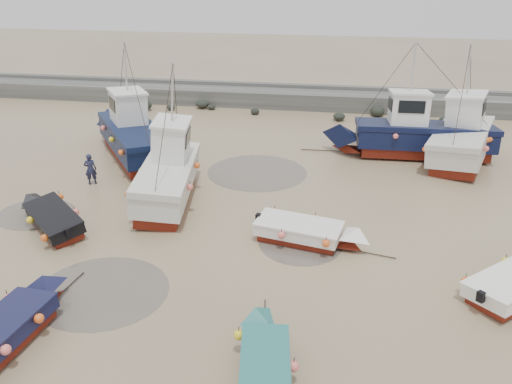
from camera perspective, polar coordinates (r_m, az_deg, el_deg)
ground at (r=18.85m, az=-6.86°, el=-8.31°), size 120.00×120.00×0.00m
seawall at (r=38.55m, az=1.91°, el=10.70°), size 60.00×4.92×1.50m
puddle_a at (r=18.21m, az=-17.16°, el=-10.75°), size 4.60×4.60×0.01m
puddle_b at (r=20.20m, az=5.12°, el=-5.69°), size 3.40×3.40×0.01m
puddle_c at (r=24.30m, az=-23.88°, el=-2.28°), size 3.43×3.43×0.01m
puddle_d at (r=26.50m, az=0.12°, el=2.29°), size 5.30×5.30×0.01m
dinghy_1 at (r=16.90m, az=-26.33°, el=-13.38°), size 2.31×5.75×1.43m
dinghy_2 at (r=14.22m, az=0.92°, el=-18.36°), size 1.94×5.05×1.43m
dinghy_4 at (r=22.71m, az=-22.24°, el=-2.36°), size 4.76×4.43×1.43m
dinghy_5 at (r=19.92m, az=5.92°, el=-4.38°), size 5.61×2.56×1.43m
cabin_boat_0 at (r=29.37m, az=-14.22°, el=6.63°), size 6.99×8.96×6.22m
cabin_boat_1 at (r=23.74m, az=-10.10°, el=2.61°), size 3.17×9.47×6.22m
cabin_boat_2 at (r=29.70m, az=17.52°, el=6.40°), size 10.77×3.33×6.22m
cabin_boat_3 at (r=30.22m, az=22.85°, el=5.98°), size 5.03×9.24×6.22m
person at (r=26.43m, az=-18.16°, el=0.89°), size 0.69×0.57×1.61m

